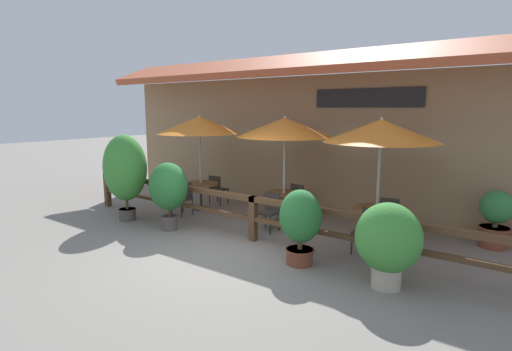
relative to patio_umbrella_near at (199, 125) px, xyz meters
name	(u,v)px	position (x,y,z in m)	size (l,w,h in m)	color
ground_plane	(221,255)	(2.75, -2.36, -2.31)	(60.00, 60.00, 0.00)	gray
building_facade	(322,131)	(2.76, 1.74, -0.14)	(14.28, 1.49, 4.23)	#997A56
patio_railing	(253,208)	(2.75, -1.31, -1.61)	(10.40, 0.14, 0.95)	brown
patio_umbrella_near	(199,125)	(0.00, 0.00, 0.00)	(2.28, 2.28, 2.57)	#B7B2A8
dining_table_near	(201,188)	(0.00, 0.00, -1.72)	(0.95, 0.95, 0.73)	brown
chair_near_streetside	(184,197)	(0.04, -0.69, -1.83)	(0.44, 0.44, 0.85)	#332D28
chair_near_wallside	(217,188)	(-0.01, 0.69, -1.83)	(0.45, 0.45, 0.85)	#332D28
patio_umbrella_middle	(285,127)	(2.55, 0.22, 0.00)	(2.28, 2.28, 2.57)	#B7B2A8
dining_table_middle	(284,199)	(2.55, 0.22, -1.72)	(0.95, 0.95, 0.73)	brown
chair_middle_streetside	(270,210)	(2.62, -0.51, -1.83)	(0.42, 0.42, 0.85)	#332D28
chair_middle_wallside	(300,198)	(2.58, 0.94, -1.83)	(0.47, 0.47, 0.85)	#332D28
patio_umbrella_far	(381,131)	(4.89, 0.04, 0.00)	(2.28, 2.28, 2.57)	#B7B2A8
dining_table_far	(377,215)	(4.89, 0.04, -1.72)	(0.95, 0.95, 0.73)	brown
chair_far_streetside	(368,229)	(4.97, -0.64, -1.83)	(0.47, 0.47, 0.85)	#332D28
chair_far_wallside	(389,214)	(4.94, 0.72, -1.83)	(0.50, 0.50, 0.85)	#332D28
potted_plant_corner_fern	(300,221)	(4.18, -1.85, -1.53)	(0.77, 0.69, 1.35)	brown
potted_plant_small_flowering	(169,188)	(0.75, -1.82, -1.34)	(0.93, 0.83, 1.55)	#564C47
potted_plant_broad_leaf	(388,241)	(5.74, -1.91, -1.55)	(1.01, 0.91, 1.34)	#B7AD99
potted_plant_tall_tropical	(125,169)	(-0.71, -1.89, -1.02)	(1.11, 1.00, 2.13)	#564C47
potted_plant_entrance_palm	(496,218)	(6.89, 1.19, -1.70)	(0.63, 0.58, 1.15)	brown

